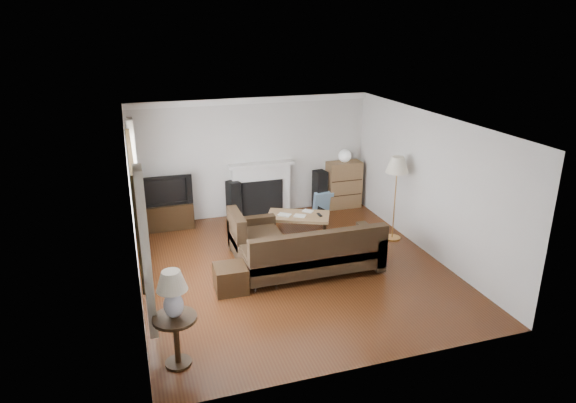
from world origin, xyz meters
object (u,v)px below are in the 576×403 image
object	(u,v)px
sectional_sofa	(312,250)
coffee_table	(298,226)
tv_stand	(167,216)
bookshelf	(344,185)
floor_lamp	(395,199)
side_table	(177,341)

from	to	relation	value
sectional_sofa	coffee_table	world-z (taller)	sectional_sofa
tv_stand	sectional_sofa	bearing A→B (deg)	-52.41
bookshelf	sectional_sofa	xyz separation A→B (m)	(-1.77, -2.77, -0.12)
tv_stand	bookshelf	world-z (taller)	bookshelf
tv_stand	floor_lamp	distance (m)	4.51
sectional_sofa	side_table	bearing A→B (deg)	-143.72
side_table	coffee_table	bearing A→B (deg)	50.62
tv_stand	bookshelf	size ratio (longest dim) A/B	0.99
bookshelf	side_table	bearing A→B (deg)	-132.62
coffee_table	bookshelf	bearing A→B (deg)	64.88
sectional_sofa	coffee_table	size ratio (longest dim) A/B	2.14
sectional_sofa	floor_lamp	size ratio (longest dim) A/B	1.54
bookshelf	coffee_table	xyz separation A→B (m)	(-1.50, -1.28, -0.29)
tv_stand	coffee_table	distance (m)	2.67
coffee_table	floor_lamp	world-z (taller)	floor_lamp
coffee_table	side_table	xyz separation A→B (m)	(-2.66, -3.24, 0.10)
bookshelf	coffee_table	size ratio (longest dim) A/B	0.89
tv_stand	side_table	world-z (taller)	side_table
floor_lamp	side_table	size ratio (longest dim) A/B	2.45
bookshelf	floor_lamp	bearing A→B (deg)	-84.46
sectional_sofa	coffee_table	xyz separation A→B (m)	(0.27, 1.49, -0.17)
tv_stand	coffee_table	world-z (taller)	tv_stand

